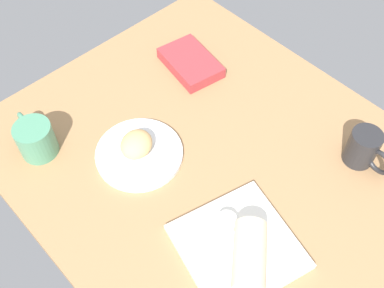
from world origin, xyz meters
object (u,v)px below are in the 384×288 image
at_px(round_plate, 139,154).
at_px(scone_pastry, 136,144).
at_px(square_plate, 238,246).
at_px(coffee_mug, 35,138).
at_px(book_stack, 191,63).
at_px(sauce_cup, 227,222).
at_px(second_mug, 364,148).
at_px(breakfast_wrap, 250,256).

xyz_separation_m(round_plate, scone_pastry, (-0.01, 0.00, 0.03)).
height_order(square_plate, coffee_mug, coffee_mug).
bearing_deg(square_plate, book_stack, 147.32).
xyz_separation_m(scone_pastry, sauce_cup, (0.30, 0.02, -0.01)).
relative_size(square_plate, second_mug, 1.90).
xyz_separation_m(sauce_cup, second_mug, (0.10, 0.38, 0.02)).
relative_size(round_plate, breakfast_wrap, 1.52).
bearing_deg(sauce_cup, scone_pastry, -177.03).
distance_m(scone_pastry, breakfast_wrap, 0.39).
relative_size(round_plate, square_plate, 0.91).
bearing_deg(coffee_mug, round_plate, 42.68).
bearing_deg(second_mug, scone_pastry, -135.09).
xyz_separation_m(breakfast_wrap, coffee_mug, (-0.58, -0.16, -0.00)).
height_order(sauce_cup, coffee_mug, coffee_mug).
bearing_deg(square_plate, sauce_cup, 162.77).
distance_m(sauce_cup, coffee_mug, 0.52).
bearing_deg(book_stack, breakfast_wrap, -31.61).
bearing_deg(second_mug, square_plate, -96.50).
relative_size(book_stack, coffee_mug, 1.40).
height_order(square_plate, second_mug, second_mug).
distance_m(sauce_cup, second_mug, 0.39).
height_order(round_plate, breakfast_wrap, breakfast_wrap).
bearing_deg(round_plate, coffee_mug, -137.32).
distance_m(round_plate, sauce_cup, 0.29).
distance_m(sauce_cup, breakfast_wrap, 0.10).
distance_m(scone_pastry, square_plate, 0.35).
bearing_deg(coffee_mug, breakfast_wrap, 15.64).
distance_m(round_plate, breakfast_wrap, 0.39).
bearing_deg(scone_pastry, sauce_cup, 2.97).
height_order(scone_pastry, square_plate, scone_pastry).
height_order(round_plate, book_stack, book_stack).
bearing_deg(breakfast_wrap, coffee_mug, -24.52).
bearing_deg(square_plate, second_mug, 83.50).
xyz_separation_m(scone_pastry, breakfast_wrap, (0.39, -0.01, 0.01)).
bearing_deg(square_plate, breakfast_wrap, -17.23).
bearing_deg(breakfast_wrap, book_stack, -71.76).
bearing_deg(book_stack, scone_pastry, -66.34).
bearing_deg(breakfast_wrap, round_plate, -42.15).
bearing_deg(round_plate, square_plate, -0.08).
bearing_deg(breakfast_wrap, scone_pastry, -42.15).
bearing_deg(book_stack, second_mug, 8.82).
height_order(square_plate, sauce_cup, sauce_cup).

